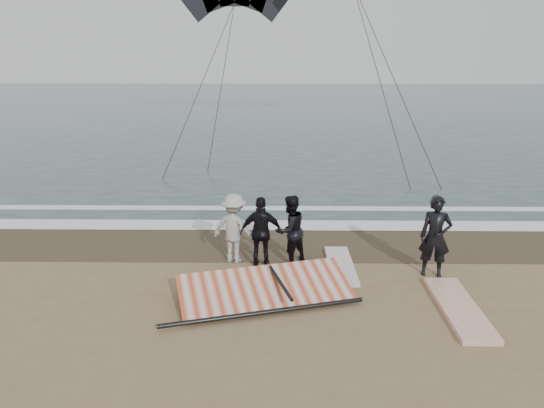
{
  "coord_description": "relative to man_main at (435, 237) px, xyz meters",
  "views": [
    {
      "loc": [
        -1.01,
        -9.28,
        5.42
      ],
      "look_at": [
        -1.16,
        3.0,
        1.6
      ],
      "focal_mm": 35.0,
      "sensor_mm": 36.0,
      "label": 1
    }
  ],
  "objects": [
    {
      "name": "man_main",
      "position": [
        0.0,
        0.0,
        0.0
      ],
      "size": [
        0.81,
        0.64,
        1.97
      ],
      "primitive_type": "imported",
      "rotation": [
        0.0,
        0.0,
        -0.25
      ],
      "color": "black",
      "rests_on": "ground"
    },
    {
      "name": "foam_far",
      "position": [
        -2.7,
        5.16,
        -0.96
      ],
      "size": [
        120.0,
        0.45,
        0.01
      ],
      "primitive_type": "cube",
      "color": "white",
      "rests_on": "sea"
    },
    {
      "name": "wet_sand",
      "position": [
        -2.7,
        2.06,
        -0.98
      ],
      "size": [
        120.0,
        2.8,
        0.01
      ],
      "primitive_type": "cube",
      "color": "#4C3D2B",
      "rests_on": "ground"
    },
    {
      "name": "foam_near",
      "position": [
        -2.7,
        3.46,
        -0.96
      ],
      "size": [
        120.0,
        0.9,
        0.01
      ],
      "primitive_type": "cube",
      "color": "white",
      "rests_on": "sea"
    },
    {
      "name": "trio_cluster",
      "position": [
        -4.18,
        0.66,
        -0.09
      ],
      "size": [
        2.61,
        1.15,
        1.8
      ],
      "color": "black",
      "rests_on": "ground"
    },
    {
      "name": "sail_rig",
      "position": [
        -4.04,
        -1.16,
        -0.79
      ],
      "size": [
        4.16,
        2.66,
        0.5
      ],
      "color": "black",
      "rests_on": "ground"
    },
    {
      "name": "board_cream",
      "position": [
        -2.14,
        0.43,
        -0.94
      ],
      "size": [
        0.64,
        2.29,
        0.1
      ],
      "primitive_type": "cube",
      "rotation": [
        0.0,
        0.0,
        0.01
      ],
      "color": "silver",
      "rests_on": "ground"
    },
    {
      "name": "ground",
      "position": [
        -2.7,
        -2.44,
        -0.99
      ],
      "size": [
        120.0,
        120.0,
        0.0
      ],
      "primitive_type": "plane",
      "color": "#8C704C",
      "rests_on": "ground"
    },
    {
      "name": "board_white",
      "position": [
        0.09,
        -1.74,
        -0.93
      ],
      "size": [
        0.78,
        2.73,
        0.11
      ],
      "primitive_type": "cube",
      "rotation": [
        0.0,
        0.0,
        0.0
      ],
      "color": "silver",
      "rests_on": "ground"
    },
    {
      "name": "sea",
      "position": [
        -2.7,
        30.56,
        -0.97
      ],
      "size": [
        120.0,
        54.0,
        0.02
      ],
      "primitive_type": "cube",
      "color": "#233838",
      "rests_on": "ground"
    }
  ]
}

